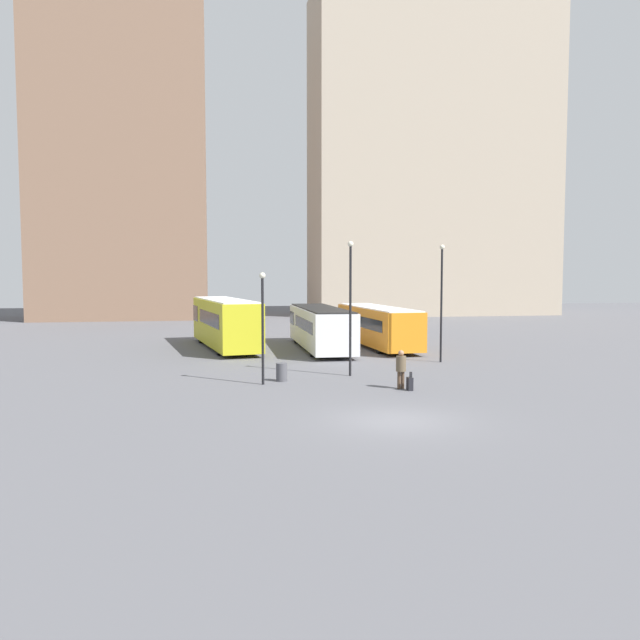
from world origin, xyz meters
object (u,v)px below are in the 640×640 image
at_px(bus_1, 320,326).
at_px(bus_0, 225,321).
at_px(bus_2, 377,325).
at_px(trash_bin, 282,372).
at_px(lamp_post_0, 442,295).
at_px(lamp_post_2, 263,318).
at_px(suitcase, 410,384).
at_px(lamp_post_1, 350,298).
at_px(traveler, 401,366).

bearing_deg(bus_1, bus_0, 74.65).
bearing_deg(bus_2, trash_bin, 145.30).
xyz_separation_m(lamp_post_0, lamp_post_2, (-10.55, -5.52, -0.83)).
relative_size(suitcase, lamp_post_0, 0.12).
bearing_deg(trash_bin, lamp_post_1, 15.25).
xyz_separation_m(bus_1, lamp_post_0, (5.65, -7.39, 2.31)).
bearing_deg(traveler, trash_bin, 58.45).
bearing_deg(bus_0, bus_2, -104.85).
height_order(bus_2, suitcase, bus_2).
height_order(bus_0, bus_2, bus_0).
xyz_separation_m(suitcase, trash_bin, (-5.14, 3.29, 0.13)).
xyz_separation_m(bus_2, lamp_post_0, (1.55, -8.17, 2.32)).
relative_size(bus_1, bus_2, 1.02).
bearing_deg(trash_bin, bus_2, 58.09).
xyz_separation_m(bus_0, lamp_post_1, (5.77, -13.01, 2.00)).
relative_size(bus_0, lamp_post_1, 1.86).
distance_m(bus_1, lamp_post_2, 13.89).
xyz_separation_m(bus_0, bus_1, (6.25, -1.78, -0.27)).
distance_m(traveler, suitcase, 0.88).
xyz_separation_m(traveler, suitcase, (0.26, -0.45, -0.71)).
relative_size(bus_1, trash_bin, 14.46).
bearing_deg(bus_2, lamp_post_0, -172.03).
height_order(traveler, lamp_post_1, lamp_post_1).
xyz_separation_m(suitcase, lamp_post_0, (4.48, 8.08, 3.55)).
bearing_deg(lamp_post_2, lamp_post_0, 27.64).
height_order(suitcase, trash_bin, trash_bin).
bearing_deg(bus_0, traveler, -166.25).
distance_m(traveler, trash_bin, 5.67).
height_order(traveler, lamp_post_2, lamp_post_2).
relative_size(traveler, trash_bin, 1.98).
bearing_deg(traveler, lamp_post_1, 18.88).
distance_m(lamp_post_0, lamp_post_1, 7.24).
bearing_deg(suitcase, lamp_post_2, 65.81).
relative_size(bus_2, lamp_post_1, 1.83).
distance_m(bus_0, lamp_post_2, 14.80).
height_order(lamp_post_0, trash_bin, lamp_post_0).
bearing_deg(lamp_post_1, lamp_post_2, -159.14).
xyz_separation_m(bus_1, traveler, (0.91, -15.02, -0.53)).
xyz_separation_m(bus_2, lamp_post_2, (-8.99, -13.69, 1.50)).
distance_m(bus_2, trash_bin, 15.30).
bearing_deg(lamp_post_0, trash_bin, -153.52).
height_order(lamp_post_2, trash_bin, lamp_post_2).
bearing_deg(lamp_post_0, lamp_post_1, -147.95).
height_order(bus_0, traveler, bus_0).
distance_m(bus_2, suitcase, 16.55).
xyz_separation_m(bus_0, suitcase, (7.42, -17.25, -1.51)).
xyz_separation_m(bus_1, suitcase, (1.17, -15.47, -1.24)).
bearing_deg(suitcase, lamp_post_0, -30.33).
distance_m(lamp_post_1, trash_bin, 4.94).
height_order(lamp_post_0, lamp_post_1, lamp_post_0).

